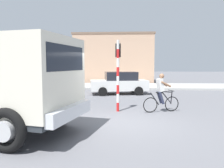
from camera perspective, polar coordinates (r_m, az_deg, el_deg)
name	(u,v)px	position (r m, az deg, el deg)	size (l,w,h in m)	color
ground_plane	(122,123)	(8.40, 2.59, -9.69)	(120.00, 120.00, 0.00)	slate
sidewalk_far	(125,86)	(21.50, 3.19, -0.51)	(80.00, 5.00, 0.16)	#ADADA8
cyclist	(161,93)	(10.31, 12.25, -2.18)	(1.66, 0.68, 1.72)	black
traffic_light_pole	(118,66)	(10.22, 1.51, 4.64)	(0.24, 0.43, 3.20)	red
car_white_mid	(119,83)	(16.19, 1.88, 0.32)	(4.25, 2.45, 1.60)	white
building_corner_left	(37,60)	(30.13, -18.29, 5.85)	(8.07, 6.19, 5.44)	#B2AD9E
building_mid_block	(114,59)	(26.98, 0.57, 6.35)	(8.96, 5.39, 5.55)	tan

